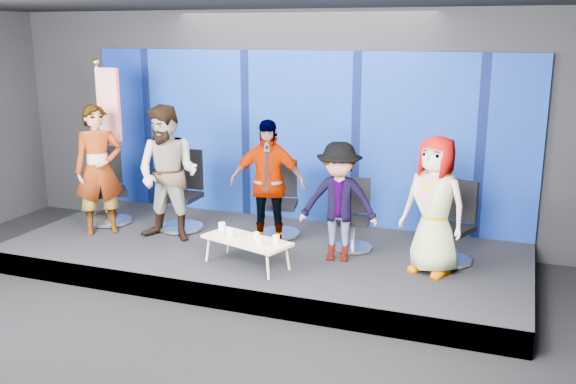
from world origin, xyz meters
name	(u,v)px	position (x,y,z in m)	size (l,w,h in m)	color
ground	(171,347)	(0.00, 0.00, 0.00)	(10.00, 10.00, 0.00)	black
room_walls	(160,113)	(0.00, 0.00, 2.43)	(10.02, 8.02, 3.51)	black
riser	(264,256)	(0.00, 2.50, 0.15)	(7.00, 3.00, 0.30)	black
backdrop	(300,137)	(0.00, 3.95, 1.60)	(7.00, 0.08, 2.60)	navy
chair_a	(109,198)	(-2.67, 2.72, 0.68)	(0.92, 0.92, 1.16)	silver
panelist_a	(99,170)	(-2.46, 2.26, 1.24)	(0.68, 0.45, 1.88)	black
chair_b	(182,204)	(-1.45, 2.83, 0.69)	(0.67, 0.67, 1.18)	silver
panelist_b	(168,174)	(-1.36, 2.32, 1.25)	(0.93, 0.72, 1.91)	black
chair_c	(280,211)	(0.02, 3.07, 0.66)	(0.73, 0.73, 1.08)	silver
panelist_c	(267,184)	(0.03, 2.56, 1.18)	(1.03, 0.43, 1.75)	black
chair_d	(354,226)	(1.17, 2.84, 0.61)	(0.61, 0.61, 0.95)	silver
panelist_d	(339,202)	(1.10, 2.35, 1.07)	(1.00, 0.57, 1.54)	black
chair_e	(452,236)	(2.49, 2.78, 0.64)	(0.76, 0.76, 1.04)	silver
panelist_e	(434,206)	(2.30, 2.32, 1.15)	(0.83, 0.54, 1.69)	black
coffee_table	(247,241)	(0.09, 1.73, 0.62)	(1.24, 0.81, 0.35)	tan
mug_a	(222,227)	(-0.35, 1.93, 0.71)	(0.09, 0.09, 0.11)	silver
mug_b	(230,233)	(-0.14, 1.74, 0.71)	(0.09, 0.09, 0.11)	silver
mug_c	(256,236)	(0.20, 1.76, 0.70)	(0.07, 0.07, 0.09)	silver
mug_d	(260,241)	(0.33, 1.57, 0.70)	(0.08, 0.08, 0.10)	silver
mug_e	(276,240)	(0.50, 1.69, 0.70)	(0.09, 0.09, 0.10)	silver
flag_stand	(107,137)	(-2.72, 2.84, 1.62)	(0.57, 0.33, 2.49)	black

